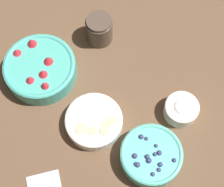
{
  "coord_description": "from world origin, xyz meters",
  "views": [
    {
      "loc": [
        0.37,
        -0.11,
        1.03
      ],
      "look_at": [
        -0.05,
        0.0,
        0.04
      ],
      "focal_mm": 60.0,
      "sensor_mm": 36.0,
      "label": 1
    }
  ],
  "objects": [
    {
      "name": "ground_plane",
      "position": [
        0.0,
        0.0,
        0.0
      ],
      "size": [
        4.0,
        4.0,
        0.0
      ],
      "primitive_type": "plane",
      "color": "brown"
    },
    {
      "name": "bowl_strawberries",
      "position": [
        -0.18,
        -0.19,
        0.04
      ],
      "size": [
        0.22,
        0.22,
        0.08
      ],
      "color": "#47AD9E",
      "rests_on": "ground_plane"
    },
    {
      "name": "bowl_cream",
      "position": [
        0.05,
        0.18,
        0.03
      ],
      "size": [
        0.1,
        0.1,
        0.06
      ],
      "color": "white",
      "rests_on": "ground_plane"
    },
    {
      "name": "bowl_blueberries",
      "position": [
        0.15,
        0.06,
        0.03
      ],
      "size": [
        0.17,
        0.17,
        0.06
      ],
      "color": "#56B7A8",
      "rests_on": "ground_plane"
    },
    {
      "name": "jar_chocolate",
      "position": [
        -0.26,
        0.02,
        0.04
      ],
      "size": [
        0.08,
        0.08,
        0.1
      ],
      "color": "#4C3D33",
      "rests_on": "ground_plane"
    },
    {
      "name": "bowl_bananas",
      "position": [
        0.02,
        -0.07,
        0.03
      ],
      "size": [
        0.16,
        0.16,
        0.05
      ],
      "color": "white",
      "rests_on": "ground_plane"
    }
  ]
}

